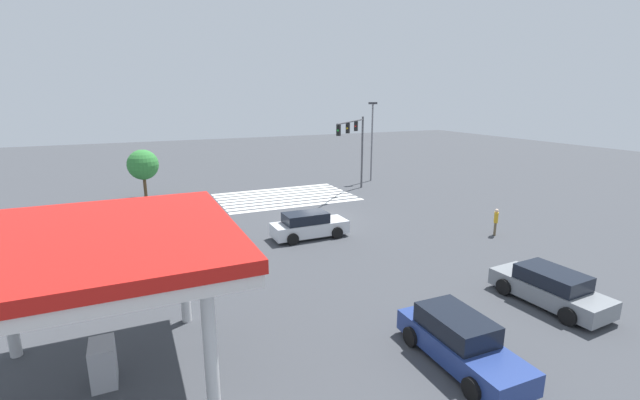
# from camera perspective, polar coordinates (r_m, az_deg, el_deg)

# --- Properties ---
(ground_plane) EXTENTS (120.41, 120.41, 0.00)m
(ground_plane) POSITION_cam_1_polar(r_m,az_deg,el_deg) (30.26, 0.00, -2.42)
(ground_plane) COLOR #3D3F44
(crosswalk_markings) EXTENTS (11.28, 7.25, 0.01)m
(crosswalk_markings) POSITION_cam_1_polar(r_m,az_deg,el_deg) (36.64, -4.60, 0.42)
(crosswalk_markings) COLOR silver
(crosswalk_markings) RESTS_ON ground_plane
(traffic_signal_mast) EXTENTS (5.39, 5.39, 6.58)m
(traffic_signal_mast) POSITION_cam_1_polar(r_m,az_deg,el_deg) (37.29, 4.64, 8.32)
(traffic_signal_mast) COLOR #47474C
(traffic_signal_mast) RESTS_ON ground_plane
(car_0) EXTENTS (2.04, 4.81, 1.58)m
(car_0) POSITION_cam_1_polar(r_m,az_deg,el_deg) (15.17, 18.13, -17.46)
(car_0) COLOR navy
(car_0) RESTS_ON ground_plane
(car_1) EXTENTS (4.63, 1.96, 1.57)m
(car_1) POSITION_cam_1_polar(r_m,az_deg,el_deg) (25.99, -1.53, -3.42)
(car_1) COLOR silver
(car_1) RESTS_ON ground_plane
(car_2) EXTENTS (2.27, 4.74, 1.50)m
(car_2) POSITION_cam_1_polar(r_m,az_deg,el_deg) (20.33, 28.30, -10.26)
(car_2) COLOR gray
(car_2) RESTS_ON ground_plane
(car_3) EXTENTS (4.75, 2.16, 1.60)m
(car_3) POSITION_cam_1_polar(r_m,az_deg,el_deg) (23.33, -33.78, -7.86)
(car_3) COLOR silver
(car_3) RESTS_ON ground_plane
(gas_station_canopy) EXTENTS (8.00, 8.00, 4.75)m
(gas_station_canopy) POSITION_cam_1_polar(r_m,az_deg,el_deg) (13.65, -28.55, -5.99)
(gas_station_canopy) COLOR silver
(gas_station_canopy) RESTS_ON ground_plane
(pedestrian) EXTENTS (0.41, 0.41, 1.68)m
(pedestrian) POSITION_cam_1_polar(r_m,az_deg,el_deg) (28.50, 22.39, -2.55)
(pedestrian) COLOR brown
(pedestrian) RESTS_ON ground_plane
(street_light_pole_a) EXTENTS (0.80, 0.36, 7.81)m
(street_light_pole_a) POSITION_cam_1_polar(r_m,az_deg,el_deg) (43.19, 6.95, 8.70)
(street_light_pole_a) COLOR slate
(street_light_pole_a) RESTS_ON ground_plane
(tree_corner_a) EXTENTS (2.51, 2.51, 4.10)m
(tree_corner_a) POSITION_cam_1_polar(r_m,az_deg,el_deg) (38.56, -22.54, 4.35)
(tree_corner_a) COLOR brown
(tree_corner_a) RESTS_ON ground_plane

